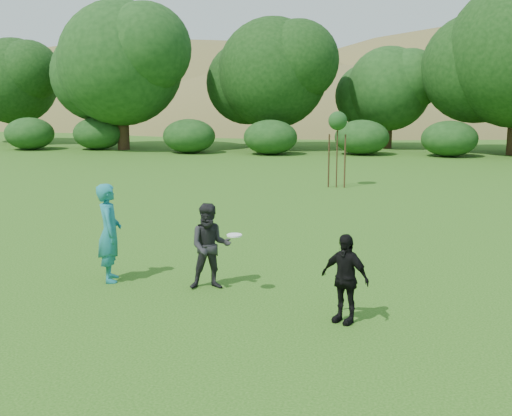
{
  "coord_description": "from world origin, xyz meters",
  "views": [
    {
      "loc": [
        2.6,
        -10.4,
        3.61
      ],
      "look_at": [
        0.0,
        3.0,
        1.1
      ],
      "focal_mm": 45.0,
      "sensor_mm": 36.0,
      "label": 1
    }
  ],
  "objects_px": {
    "player_grey": "(210,246)",
    "sapling": "(338,123)",
    "player_black": "(345,278)",
    "player_teal": "(109,233)"
  },
  "relations": [
    {
      "from": "player_black",
      "to": "sapling",
      "type": "bearing_deg",
      "value": 122.65
    },
    {
      "from": "player_teal",
      "to": "sapling",
      "type": "xyz_separation_m",
      "value": [
        3.42,
        12.95,
        1.48
      ]
    },
    {
      "from": "sapling",
      "to": "player_teal",
      "type": "bearing_deg",
      "value": -104.81
    },
    {
      "from": "player_teal",
      "to": "player_grey",
      "type": "xyz_separation_m",
      "value": [
        2.01,
        -0.11,
        -0.15
      ]
    },
    {
      "from": "player_grey",
      "to": "sapling",
      "type": "height_order",
      "value": "sapling"
    },
    {
      "from": "player_black",
      "to": "sapling",
      "type": "height_order",
      "value": "sapling"
    },
    {
      "from": "player_grey",
      "to": "sapling",
      "type": "bearing_deg",
      "value": 67.48
    },
    {
      "from": "player_teal",
      "to": "player_grey",
      "type": "bearing_deg",
      "value": -115.79
    },
    {
      "from": "sapling",
      "to": "player_grey",
      "type": "bearing_deg",
      "value": -96.18
    },
    {
      "from": "player_grey",
      "to": "sapling",
      "type": "relative_size",
      "value": 0.56
    }
  ]
}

